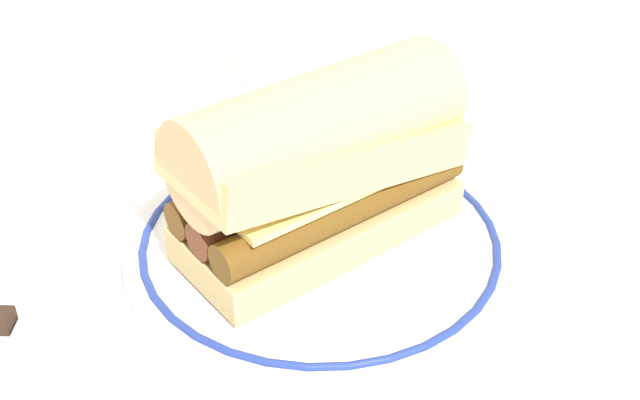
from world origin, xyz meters
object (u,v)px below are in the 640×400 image
(plate, at_px, (320,243))
(drinking_glass, at_px, (278,35))
(butter_knife, at_px, (16,323))
(sausage_sandwich, at_px, (320,161))

(plate, bearing_deg, drinking_glass, 68.16)
(drinking_glass, height_order, butter_knife, drinking_glass)
(plate, distance_m, butter_knife, 0.21)
(plate, height_order, drinking_glass, drinking_glass)
(plate, xyz_separation_m, butter_knife, (-0.21, 0.03, -0.00))
(drinking_glass, bearing_deg, plate, -111.84)
(plate, bearing_deg, butter_knife, 171.66)
(plate, xyz_separation_m, drinking_glass, (0.10, 0.25, 0.04))
(butter_knife, bearing_deg, drinking_glass, 35.65)
(plate, distance_m, sausage_sandwich, 0.07)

